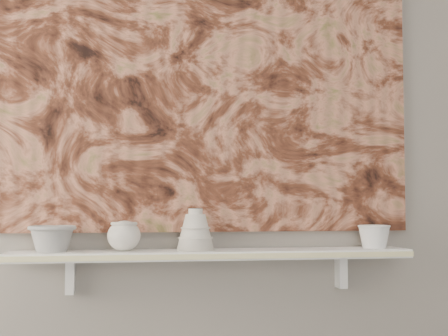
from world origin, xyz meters
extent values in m
plane|color=gray|center=(0.00, 1.60, 1.35)|extent=(3.60, 0.00, 3.60)
cube|color=white|center=(0.00, 1.51, 0.92)|extent=(1.40, 0.18, 0.03)
cube|color=beige|center=(0.00, 1.41, 0.92)|extent=(1.40, 0.01, 0.02)
cube|color=white|center=(-0.49, 1.57, 0.84)|extent=(0.03, 0.06, 0.12)
cube|color=white|center=(0.49, 1.57, 0.84)|extent=(0.03, 0.06, 0.12)
cube|color=brown|center=(0.00, 1.59, 1.54)|extent=(1.50, 0.02, 1.10)
cube|color=black|center=(0.45, 1.57, 1.23)|extent=(0.09, 0.00, 0.08)
camera|label=1|loc=(-0.31, -0.66, 1.09)|focal=50.00mm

